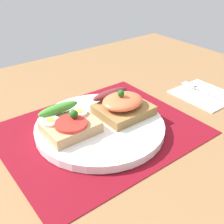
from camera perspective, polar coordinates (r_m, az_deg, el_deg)
ground_plane at (r=57.71cm, az=-2.37°, el=-5.17°), size 120.00×90.00×3.20cm
placemat at (r=56.71cm, az=-2.41°, el=-3.74°), size 37.40×30.45×0.30cm
plate at (r=56.18cm, az=-2.43°, el=-2.95°), size 25.41×25.41×1.56cm
sandwich_egg_tomato at (r=53.47cm, az=-8.76°, el=-2.23°), size 9.60×9.37×4.31cm
sandwich_salmon at (r=57.93cm, az=2.09°, el=1.43°), size 10.52×10.49×5.67cm
napkin at (r=73.63cm, az=18.00°, el=3.45°), size 12.00×13.34×0.60cm
fork at (r=73.89cm, az=18.28°, el=3.90°), size 1.62×15.01×0.32cm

